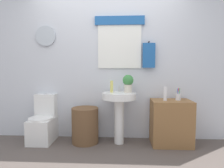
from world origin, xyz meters
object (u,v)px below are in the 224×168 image
at_px(toilet, 44,123).
at_px(pedestal_sink, 119,105).
at_px(toothbrush_cup, 178,97).
at_px(potted_plant, 128,82).
at_px(wooden_cabinet, 171,122).
at_px(laundry_hamper, 85,125).
at_px(lotion_bottle, 165,94).
at_px(soap_bottle, 112,86).

xyz_separation_m(toilet, pedestal_sink, (1.24, -0.04, 0.32)).
xyz_separation_m(toilet, toothbrush_cup, (2.15, -0.02, 0.46)).
bearing_deg(potted_plant, wooden_cabinet, -5.13).
bearing_deg(toilet, laundry_hamper, -3.12).
distance_m(toilet, wooden_cabinet, 2.05).
bearing_deg(toothbrush_cup, potted_plant, 177.06).
relative_size(pedestal_sink, wooden_cabinet, 1.16).
xyz_separation_m(toilet, potted_plant, (1.38, 0.02, 0.68)).
relative_size(pedestal_sink, potted_plant, 2.90).
relative_size(toilet, toothbrush_cup, 4.18).
bearing_deg(laundry_hamper, toilet, 176.88).
height_order(toilet, toothbrush_cup, toothbrush_cup).
height_order(laundry_hamper, lotion_bottle, lotion_bottle).
bearing_deg(lotion_bottle, pedestal_sink, 176.74).
relative_size(toilet, wooden_cabinet, 1.11).
bearing_deg(laundry_hamper, wooden_cabinet, 0.00).
height_order(toilet, soap_bottle, soap_bottle).
height_order(pedestal_sink, potted_plant, potted_plant).
distance_m(potted_plant, lotion_bottle, 0.59).
bearing_deg(soap_bottle, potted_plant, 2.20).
distance_m(laundry_hamper, soap_bottle, 0.75).
xyz_separation_m(potted_plant, toothbrush_cup, (0.77, -0.04, -0.22)).
height_order(potted_plant, toothbrush_cup, potted_plant).
height_order(lotion_bottle, toothbrush_cup, lotion_bottle).
bearing_deg(potted_plant, lotion_bottle, -10.07).
distance_m(toilet, soap_bottle, 1.27).
distance_m(soap_bottle, potted_plant, 0.27).
distance_m(laundry_hamper, potted_plant, 0.97).
xyz_separation_m(pedestal_sink, potted_plant, (0.14, 0.06, 0.35)).
xyz_separation_m(wooden_cabinet, potted_plant, (-0.67, 0.06, 0.62)).
xyz_separation_m(pedestal_sink, wooden_cabinet, (0.81, 0.00, -0.26)).
xyz_separation_m(laundry_hamper, pedestal_sink, (0.54, 0.00, 0.33)).
height_order(laundry_hamper, soap_bottle, soap_bottle).
relative_size(soap_bottle, toothbrush_cup, 1.00).
height_order(soap_bottle, lotion_bottle, soap_bottle).
distance_m(pedestal_sink, wooden_cabinet, 0.85).
distance_m(toilet, pedestal_sink, 1.28).
relative_size(laundry_hamper, pedestal_sink, 0.70).
bearing_deg(wooden_cabinet, toothbrush_cup, 10.80).
bearing_deg(pedestal_sink, toothbrush_cup, 1.26).
bearing_deg(laundry_hamper, pedestal_sink, 0.00).
bearing_deg(pedestal_sink, lotion_bottle, -3.26).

